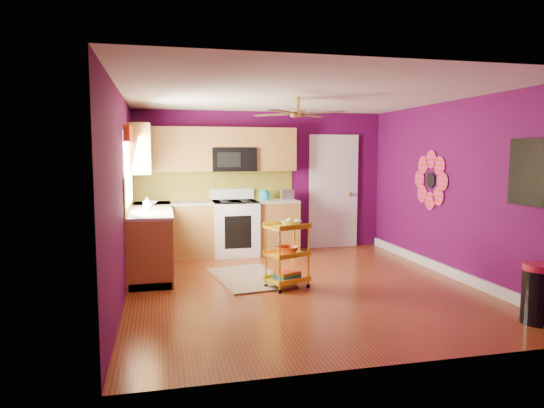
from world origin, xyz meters
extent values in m
plane|color=maroon|center=(0.00, 0.00, 0.00)|extent=(5.00, 5.00, 0.00)
cube|color=#4E0942|center=(0.00, 2.50, 1.25)|extent=(4.50, 0.04, 2.50)
cube|color=#4E0942|center=(0.00, -2.50, 1.25)|extent=(4.50, 0.04, 2.50)
cube|color=#4E0942|center=(-2.25, 0.00, 1.25)|extent=(0.04, 5.00, 2.50)
cube|color=#4E0942|center=(2.25, 0.00, 1.25)|extent=(0.04, 5.00, 2.50)
cube|color=silver|center=(0.00, 0.00, 2.50)|extent=(4.50, 5.00, 0.04)
cube|color=white|center=(2.22, 0.00, 0.07)|extent=(0.05, 4.90, 0.14)
cube|color=#916027|center=(-1.95, 1.35, 0.45)|extent=(0.60, 2.30, 0.90)
cube|color=#916027|center=(-0.85, 2.20, 0.45)|extent=(2.80, 0.60, 0.90)
cube|color=beige|center=(-1.95, 1.35, 0.92)|extent=(0.63, 2.30, 0.04)
cube|color=beige|center=(-0.85, 2.20, 0.92)|extent=(2.80, 0.63, 0.04)
cube|color=black|center=(-1.95, 1.35, 0.05)|extent=(0.54, 2.30, 0.10)
cube|color=black|center=(-0.85, 2.20, 0.05)|extent=(2.80, 0.54, 0.10)
cube|color=white|center=(-0.55, 2.17, 0.46)|extent=(0.76, 0.66, 0.92)
cube|color=black|center=(-0.55, 2.17, 0.93)|extent=(0.76, 0.62, 0.03)
cube|color=white|center=(-0.55, 2.45, 1.04)|extent=(0.76, 0.06, 0.18)
cube|color=black|center=(-0.55, 1.84, 0.45)|extent=(0.45, 0.02, 0.55)
cube|color=#916027|center=(-1.59, 2.33, 1.83)|extent=(1.32, 0.33, 0.75)
cube|color=#916027|center=(0.19, 2.33, 1.83)|extent=(0.72, 0.33, 0.75)
cube|color=#916027|center=(-0.55, 2.33, 2.03)|extent=(0.76, 0.33, 0.34)
cube|color=#916027|center=(-2.08, 1.85, 1.83)|extent=(0.33, 1.30, 0.75)
cube|color=black|center=(-0.55, 2.30, 1.65)|extent=(0.76, 0.38, 0.40)
cube|color=#6C6518|center=(-0.85, 2.49, 1.20)|extent=(2.80, 0.01, 0.51)
cube|color=#6C6518|center=(-2.24, 1.35, 1.20)|extent=(0.01, 2.30, 0.51)
cube|color=white|center=(-2.23, 1.05, 1.55)|extent=(0.03, 1.20, 1.00)
cube|color=#D44512|center=(-2.20, 1.05, 2.02)|extent=(0.08, 1.35, 0.22)
cube|color=white|center=(1.35, 2.48, 1.02)|extent=(0.85, 0.04, 2.05)
cube|color=white|center=(1.35, 2.46, 1.02)|extent=(0.95, 0.02, 2.15)
sphere|color=#BF8C3F|center=(1.67, 2.42, 1.00)|extent=(0.07, 0.07, 0.07)
cylinder|color=black|center=(2.23, 0.60, 1.35)|extent=(0.01, 0.24, 0.24)
cube|color=#1B9FB1|center=(2.23, -1.40, 1.55)|extent=(0.03, 0.52, 0.72)
cube|color=black|center=(2.21, -1.40, 1.55)|extent=(0.01, 0.56, 0.76)
cylinder|color=#BF8C3F|center=(0.00, 0.20, 2.42)|extent=(0.06, 0.06, 0.16)
cylinder|color=#BF8C3F|center=(0.00, 0.20, 2.28)|extent=(0.20, 0.20, 0.08)
cube|color=#4C2D19|center=(0.27, 0.47, 2.28)|extent=(0.47, 0.47, 0.01)
cube|color=#4C2D19|center=(-0.27, 0.47, 2.28)|extent=(0.47, 0.47, 0.01)
cube|color=#4C2D19|center=(-0.27, -0.07, 2.28)|extent=(0.47, 0.47, 0.01)
cube|color=#4C2D19|center=(0.27, -0.07, 2.28)|extent=(0.47, 0.47, 0.01)
cube|color=#331D11|center=(-0.61, 0.53, 0.01)|extent=(1.09, 1.56, 0.02)
cylinder|color=yellow|center=(-0.36, -0.28, 0.43)|extent=(0.02, 0.02, 0.79)
cylinder|color=yellow|center=(0.06, -0.12, 0.43)|extent=(0.02, 0.02, 0.79)
cylinder|color=yellow|center=(-0.47, 0.02, 0.43)|extent=(0.02, 0.02, 0.79)
cylinder|color=yellow|center=(-0.05, 0.18, 0.43)|extent=(0.02, 0.02, 0.79)
sphere|color=black|center=(-0.36, -0.28, 0.03)|extent=(0.06, 0.06, 0.06)
sphere|color=black|center=(0.06, -0.12, 0.03)|extent=(0.06, 0.06, 0.06)
sphere|color=black|center=(-0.47, 0.02, 0.03)|extent=(0.06, 0.06, 0.06)
sphere|color=black|center=(-0.05, 0.18, 0.03)|extent=(0.06, 0.06, 0.06)
cube|color=yellow|center=(-0.21, -0.05, 0.81)|extent=(0.61, 0.53, 0.03)
cube|color=yellow|center=(-0.21, -0.05, 0.45)|extent=(0.61, 0.53, 0.03)
cube|color=yellow|center=(-0.21, -0.05, 0.11)|extent=(0.61, 0.53, 0.03)
imported|color=beige|center=(-0.16, -0.03, 0.86)|extent=(0.36, 0.36, 0.07)
sphere|color=yellow|center=(-0.16, -0.03, 0.88)|extent=(0.09, 0.09, 0.09)
imported|color=#D44512|center=(-0.21, -0.05, 0.51)|extent=(0.38, 0.38, 0.09)
cube|color=navy|center=(-0.21, -0.05, 0.14)|extent=(0.36, 0.32, 0.04)
cube|color=#267233|center=(-0.21, -0.05, 0.18)|extent=(0.36, 0.32, 0.03)
cube|color=#D44512|center=(-0.21, -0.05, 0.21)|extent=(0.36, 0.32, 0.03)
cylinder|color=black|center=(1.99, -1.92, 0.28)|extent=(0.40, 0.40, 0.56)
cylinder|color=#AE1834|center=(1.99, -1.92, 0.59)|extent=(0.33, 0.33, 0.07)
cylinder|color=teal|center=(-0.01, 2.23, 1.02)|extent=(0.18, 0.18, 0.16)
sphere|color=teal|center=(-0.01, 2.23, 1.12)|extent=(0.06, 0.06, 0.06)
cube|color=beige|center=(0.39, 2.19, 1.03)|extent=(0.22, 0.15, 0.18)
imported|color=#EA3F72|center=(-1.96, 0.98, 1.03)|extent=(0.08, 0.08, 0.18)
imported|color=white|center=(-2.01, 1.60, 1.02)|extent=(0.12, 0.12, 0.15)
imported|color=white|center=(-1.96, 1.88, 0.97)|extent=(0.24, 0.24, 0.06)
imported|color=white|center=(-1.98, 0.97, 0.99)|extent=(0.12, 0.12, 0.10)
camera|label=1|loc=(-1.80, -6.05, 1.76)|focal=32.00mm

